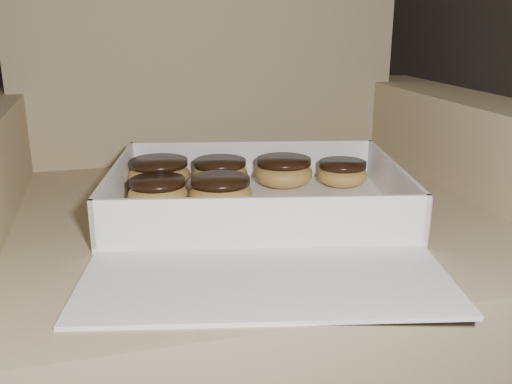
% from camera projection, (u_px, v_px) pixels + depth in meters
% --- Properties ---
extents(armchair, '(0.92, 0.78, 0.96)m').
position_uv_depth(armchair, '(240.00, 265.00, 0.96)').
color(armchair, tan).
rests_on(armchair, floor).
extents(bakery_box, '(0.50, 0.56, 0.07)m').
position_uv_depth(bakery_box, '(260.00, 211.00, 0.80)').
color(bakery_box, white).
rests_on(bakery_box, armchair).
extents(donut_a, '(0.09, 0.09, 0.04)m').
position_uv_depth(donut_a, '(158.00, 192.00, 0.83)').
color(donut_a, gold).
rests_on(donut_a, bakery_box).
extents(donut_b, '(0.10, 0.10, 0.05)m').
position_uv_depth(donut_b, '(284.00, 171.00, 0.92)').
color(donut_b, gold).
rests_on(donut_b, bakery_box).
extents(donut_c, '(0.09, 0.09, 0.05)m').
position_uv_depth(donut_c, '(221.00, 191.00, 0.82)').
color(donut_c, gold).
rests_on(donut_c, bakery_box).
extents(donut_d, '(0.08, 0.08, 0.04)m').
position_uv_depth(donut_d, '(342.00, 173.00, 0.93)').
color(donut_d, gold).
rests_on(donut_d, bakery_box).
extents(donut_e, '(0.09, 0.09, 0.05)m').
position_uv_depth(donut_e, '(220.00, 172.00, 0.92)').
color(donut_e, gold).
rests_on(donut_e, bakery_box).
extents(donut_f, '(0.10, 0.10, 0.05)m').
position_uv_depth(donut_f, '(159.00, 173.00, 0.91)').
color(donut_f, gold).
rests_on(donut_f, bakery_box).
extents(crumb_a, '(0.01, 0.01, 0.00)m').
position_uv_depth(crumb_a, '(255.00, 239.00, 0.71)').
color(crumb_a, black).
rests_on(crumb_a, bakery_box).
extents(crumb_b, '(0.01, 0.01, 0.00)m').
position_uv_depth(crumb_b, '(386.00, 224.00, 0.76)').
color(crumb_b, black).
rests_on(crumb_b, bakery_box).
extents(crumb_c, '(0.01, 0.01, 0.00)m').
position_uv_depth(crumb_c, '(126.00, 237.00, 0.72)').
color(crumb_c, black).
rests_on(crumb_c, bakery_box).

